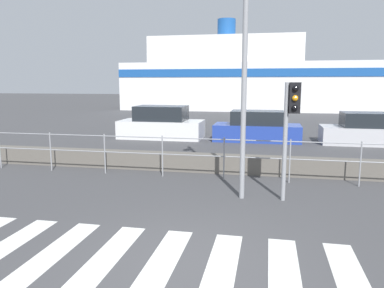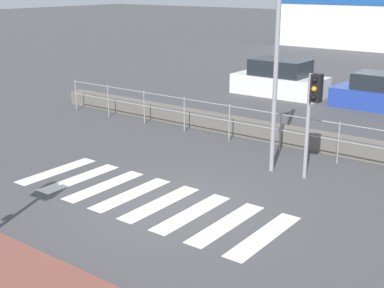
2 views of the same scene
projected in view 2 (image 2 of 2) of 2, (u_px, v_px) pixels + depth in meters
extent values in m
plane|color=#424244|center=(172.00, 207.00, 11.97)|extent=(160.00, 160.00, 0.00)
cube|color=brown|center=(15.00, 284.00, 8.81)|extent=(24.00, 1.80, 0.12)
cube|color=silver|center=(57.00, 171.00, 14.22)|extent=(0.45, 2.40, 0.01)
cube|color=silver|center=(80.00, 178.00, 13.71)|extent=(0.45, 2.40, 0.01)
cube|color=silver|center=(105.00, 186.00, 13.19)|extent=(0.45, 2.40, 0.01)
cube|color=silver|center=(131.00, 194.00, 12.67)|extent=(0.45, 2.40, 0.01)
cube|color=silver|center=(160.00, 203.00, 12.16)|extent=(0.45, 2.40, 0.01)
cube|color=silver|center=(192.00, 213.00, 11.64)|extent=(0.45, 2.40, 0.01)
cube|color=silver|center=(226.00, 224.00, 11.12)|extent=(0.45, 2.40, 0.01)
cube|color=silver|center=(264.00, 236.00, 10.61)|extent=(0.45, 2.40, 0.01)
cube|color=#605B54|center=(293.00, 136.00, 16.45)|extent=(19.81, 0.55, 0.53)
cylinder|color=gray|center=(281.00, 114.00, 15.52)|extent=(17.83, 0.03, 0.03)
cylinder|color=gray|center=(280.00, 130.00, 15.66)|extent=(17.83, 0.03, 0.03)
cylinder|color=gray|center=(76.00, 95.00, 20.80)|extent=(0.04, 0.04, 1.20)
cylinder|color=gray|center=(108.00, 101.00, 19.78)|extent=(0.04, 0.04, 1.20)
cylinder|color=gray|center=(144.00, 107.00, 18.75)|extent=(0.04, 0.04, 1.20)
cylinder|color=gray|center=(184.00, 115.00, 17.73)|extent=(0.04, 0.04, 1.20)
cylinder|color=gray|center=(229.00, 123.00, 16.71)|extent=(0.04, 0.04, 1.20)
cylinder|color=gray|center=(280.00, 132.00, 15.68)|extent=(0.04, 0.04, 1.20)
cylinder|color=gray|center=(338.00, 143.00, 14.66)|extent=(0.04, 0.04, 1.20)
cylinder|color=gray|center=(307.00, 127.00, 13.34)|extent=(0.10, 0.10, 2.70)
cube|color=black|center=(317.00, 88.00, 12.95)|extent=(0.24, 0.24, 0.68)
sphere|color=black|center=(315.00, 80.00, 12.78)|extent=(0.13, 0.13, 0.13)
sphere|color=orange|center=(314.00, 89.00, 12.84)|extent=(0.13, 0.13, 0.13)
sphere|color=black|center=(314.00, 98.00, 12.90)|extent=(0.13, 0.13, 0.13)
cylinder|color=gray|center=(277.00, 48.00, 13.32)|extent=(0.12, 0.12, 6.47)
cube|color=silver|center=(279.00, 85.00, 23.64)|extent=(4.05, 1.85, 0.87)
cube|color=#1E2328|center=(280.00, 67.00, 23.41)|extent=(2.43, 1.63, 0.71)
cube|color=#233D9E|center=(384.00, 100.00, 21.00)|extent=(3.97, 1.71, 0.77)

